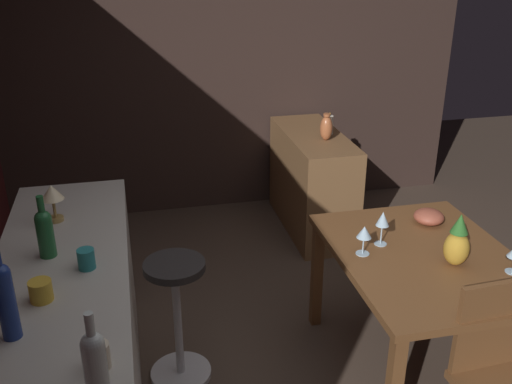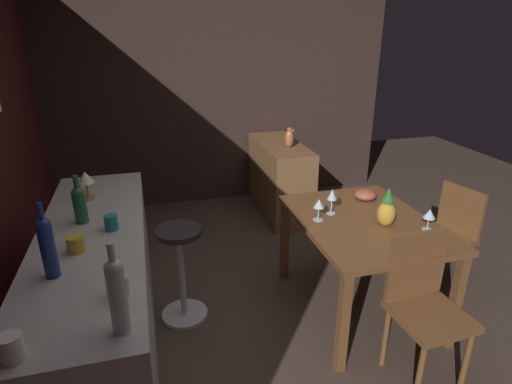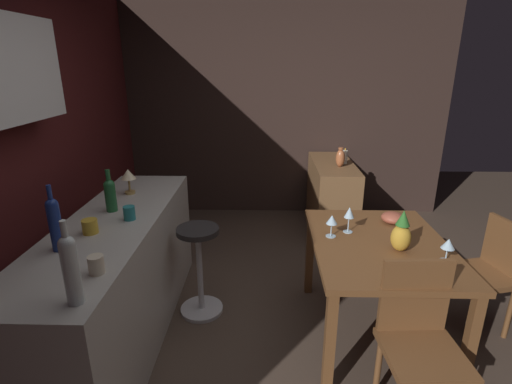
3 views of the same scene
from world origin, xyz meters
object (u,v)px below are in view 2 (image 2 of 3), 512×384
Objects in this scene: chair_near_window at (424,303)px; counter_lamp at (86,180)px; pineapple_centerpiece at (387,209)px; pillar_candle_tall at (291,137)px; chair_by_doorway at (447,233)px; cup_cream at (120,286)px; wine_glass_right at (319,204)px; cup_white at (12,348)px; wine_glass_left at (332,195)px; wine_glass_center at (429,215)px; wine_bottle_green at (79,203)px; cup_mustard at (76,244)px; bar_stool at (182,271)px; vase_copper at (289,138)px; fruit_bowl at (365,195)px; wine_bottle_cobalt at (47,245)px; wine_bottle_clear at (117,293)px; cup_teal at (111,222)px; sideboard_cabinet at (280,179)px; dining_table at (363,231)px.

chair_near_window is 4.53× the size of counter_lamp.
pineapple_centerpiece reaches higher than pillar_candle_tall.
pillar_candle_tall is (1.92, -0.01, 0.04)m from pineapple_centerpiece.
chair_by_doorway is 2.62m from cup_cream.
pineapple_centerpiece is at bearing -107.48° from counter_lamp.
cup_white reaches higher than wine_glass_right.
wine_glass_left is 0.69× the size of pineapple_centerpiece.
wine_glass_center is at bearing -173.75° from pillar_candle_tall.
wine_bottle_green is at bearing 91.16° from wine_glass_left.
counter_lamp is (0.37, -0.00, 0.01)m from wine_bottle_green.
counter_lamp is at bearing 11.42° from cup_cream.
cup_mustard reaches higher than chair_by_doorway.
wine_glass_center is at bearing -106.81° from bar_stool.
wine_glass_center is 0.71× the size of vase_copper.
fruit_bowl is at bearing -11.87° from pineapple_centerpiece.
cup_mustard is at bearing -19.34° from wine_bottle_cobalt.
wine_glass_center is at bearing -69.90° from wine_bottle_clear.
fruit_bowl is 2.08m from cup_cream.
wine_glass_center is at bearing -84.48° from wine_bottle_cobalt.
cup_white is (-1.09, 1.65, 0.09)m from wine_glass_right.
cup_white is (-0.35, 2.01, 0.45)m from chair_near_window.
wine_glass_right is at bearing 26.17° from chair_near_window.
wine_glass_right is at bearing 64.18° from pineapple_centerpiece.
wine_bottle_clear is 1.86× the size of vase_copper.
cup_teal is 2.55m from pillar_candle_tall.
chair_near_window is 1.09× the size of chair_by_doorway.
cup_mustard is at bearing 19.19° from wine_bottle_clear.
wine_glass_left reaches higher than chair_near_window.
cup_mustard is at bearing 103.62° from wine_glass_left.
sideboard_cabinet is at bearing -9.89° from wine_glass_right.
wine_glass_center is 1.94m from vase_copper.
wine_bottle_clear reaches higher than wine_bottle_green.
chair_near_window is 7.11× the size of cup_mustard.
chair_by_doorway is 4.17× the size of counter_lamp.
wine_bottle_green reaches higher than wine_glass_right.
chair_near_window reaches higher than wine_glass_center.
wine_bottle_cobalt is at bearing 99.91° from pineapple_centerpiece.
counter_lamp is (1.16, 1.90, 0.54)m from chair_near_window.
bar_stool is 1.86× the size of wine_bottle_clear.
wine_bottle_green reaches higher than fruit_bowl.
chair_near_window is 2.50m from pillar_candle_tall.
wine_glass_center is 1.32× the size of cup_cream.
cup_cream is at bearing 147.84° from sideboard_cabinet.
wine_glass_center is 0.74× the size of counter_lamp.
wine_bottle_clear is at bearing 129.02° from wine_glass_right.
pillar_candle_tall is at bearing -31.59° from wine_bottle_clear.
pillar_candle_tall is at bearing -100.84° from sideboard_cabinet.
cup_white is 1.02m from cup_teal.
dining_table is at bearing 150.90° from fruit_bowl.
wine_glass_left is 1.86m from wine_bottle_cobalt.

